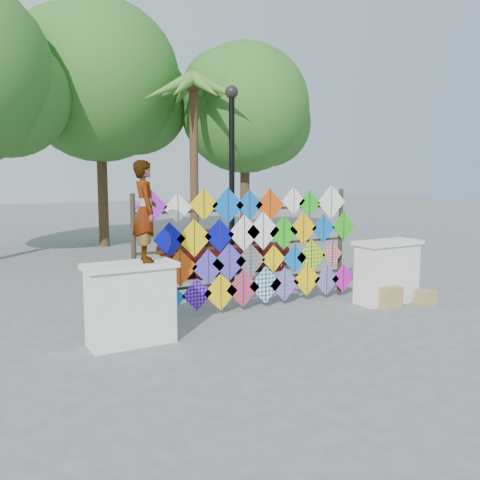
{
  "coord_description": "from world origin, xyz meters",
  "views": [
    {
      "loc": [
        -5.23,
        -8.03,
        2.66
      ],
      "look_at": [
        -0.3,
        0.6,
        1.39
      ],
      "focal_mm": 40.0,
      "sensor_mm": 36.0,
      "label": 1
    }
  ],
  "objects_px": {
    "kite_rack": "(255,248)",
    "vendor_woman": "(145,211)",
    "lamppost": "(232,171)",
    "sedan": "(226,249)"
  },
  "relations": [
    {
      "from": "sedan",
      "to": "lamppost",
      "type": "xyz_separation_m",
      "value": [
        -1.16,
        -2.44,
        2.06
      ]
    },
    {
      "from": "vendor_woman",
      "to": "lamppost",
      "type": "height_order",
      "value": "lamppost"
    },
    {
      "from": "lamppost",
      "to": "sedan",
      "type": "bearing_deg",
      "value": 64.63
    },
    {
      "from": "kite_rack",
      "to": "lamppost",
      "type": "relative_size",
      "value": 1.11
    },
    {
      "from": "vendor_woman",
      "to": "lamppost",
      "type": "bearing_deg",
      "value": -41.18
    },
    {
      "from": "vendor_woman",
      "to": "sedan",
      "type": "height_order",
      "value": "vendor_woman"
    },
    {
      "from": "kite_rack",
      "to": "sedan",
      "type": "relative_size",
      "value": 1.34
    },
    {
      "from": "sedan",
      "to": "lamppost",
      "type": "bearing_deg",
      "value": 153.47
    },
    {
      "from": "kite_rack",
      "to": "sedan",
      "type": "distance_m",
      "value": 4.0
    },
    {
      "from": "kite_rack",
      "to": "vendor_woman",
      "type": "bearing_deg",
      "value": -159.99
    }
  ]
}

